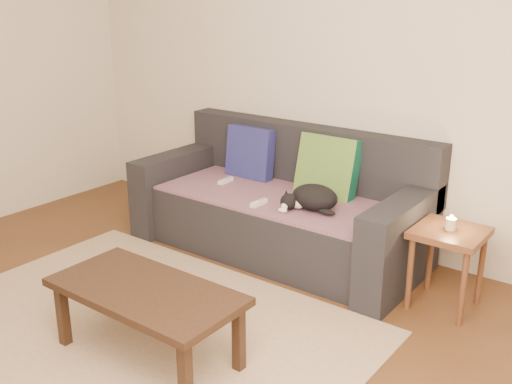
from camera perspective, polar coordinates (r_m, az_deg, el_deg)
ground at (r=3.42m, az=-13.24°, el=-13.81°), size 4.50×4.50×0.00m
back_wall at (r=4.46m, az=5.81°, el=11.97°), size 4.50×0.04×2.60m
sofa at (r=4.33m, az=2.43°, el=-1.64°), size 2.10×0.94×0.87m
throw_blanket at (r=4.22m, az=1.74°, el=-0.45°), size 1.66×0.74×0.02m
cushion_navy at (r=4.60m, az=-0.57°, el=3.77°), size 0.39×0.15×0.40m
cushion_green at (r=4.23m, az=6.82°, el=2.31°), size 0.44×0.21×0.46m
cat at (r=3.94m, az=5.38°, el=-0.57°), size 0.39×0.32×0.17m
wii_remote_a at (r=4.50m, az=-2.90°, el=1.07°), size 0.04×0.15×0.03m
wii_remote_b at (r=4.02m, az=0.27°, el=-1.06°), size 0.04×0.15×0.03m
side_table at (r=3.68m, az=17.88°, el=-4.69°), size 0.39×0.39×0.49m
candle at (r=3.64m, az=18.07°, el=-2.89°), size 0.06×0.06×0.09m
rug at (r=3.50m, az=-11.34°, el=-12.76°), size 2.50×1.80×0.01m
coffee_table at (r=3.10m, az=-10.45°, el=-9.80°), size 1.00×0.50×0.40m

